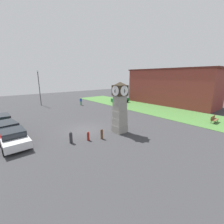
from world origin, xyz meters
name	(u,v)px	position (x,y,z in m)	size (l,w,h in m)	color
ground_plane	(84,130)	(0.00, 0.00, 0.00)	(81.66, 81.66, 0.00)	#38383A
clock_tower	(120,108)	(2.97, 2.66, 2.66)	(1.63, 1.62, 5.33)	gray
bollard_near_tower	(71,137)	(2.26, -2.58, 0.54)	(0.28, 0.28, 1.06)	#333338
bollard_mid_row	(88,136)	(2.75, -1.09, 0.44)	(0.23, 0.23, 0.86)	maroon
bollard_far_row	(102,134)	(3.25, 0.11, 0.50)	(0.24, 0.24, 0.99)	brown
car_navy_sedan	(2,122)	(-6.09, -7.05, 0.81)	(4.59, 2.03, 1.61)	#19602D
car_near_tower	(7,130)	(-2.72, -6.90, 0.79)	(4.74, 2.61, 1.54)	#A51111
car_by_building	(14,138)	(-0.28, -6.60, 0.73)	(3.97, 2.14, 1.42)	silver
car_silver_hatch	(120,99)	(-10.50, 14.94, 0.79)	(2.11, 4.11, 1.55)	#19602D
bench	(214,119)	(8.29, 14.19, 0.52)	(0.59, 1.62, 0.90)	brown
pedestrian_near_bench	(81,101)	(-13.47, 6.74, 0.90)	(0.44, 0.46, 1.59)	#338C4C
street_lamp_near_road	(39,86)	(-18.45, 0.25, 3.95)	(0.50, 0.24, 6.90)	#333338
warehouse_blue_far	(171,87)	(-2.56, 22.18, 3.68)	(18.31, 7.31, 7.35)	maroon
grass_verge_far	(171,113)	(1.91, 14.97, 0.02)	(49.00, 7.87, 0.04)	#477A38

